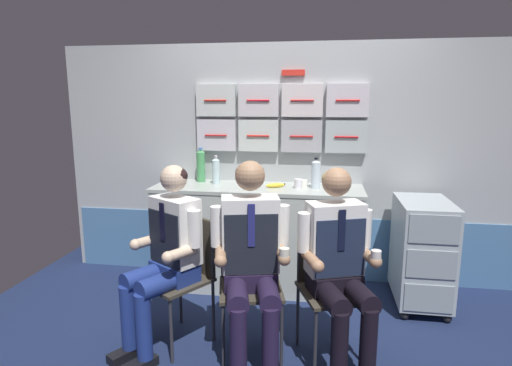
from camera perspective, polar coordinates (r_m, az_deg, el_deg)
ground at (r=3.00m, az=1.37°, el=-22.76°), size 4.80×4.80×0.04m
galley_bulkhead at (r=3.90m, az=4.07°, el=2.48°), size 4.20×0.14×2.15m
galley_counter at (r=3.80m, az=0.16°, el=-7.27°), size 1.82×0.53×0.91m
service_trolley at (r=3.70m, az=21.35°, el=-8.38°), size 0.40×0.65×0.87m
folding_chair_left at (r=3.03m, az=-9.40°, el=-10.75°), size 0.55×0.55×0.86m
crew_member_left at (r=2.88m, az=-12.05°, el=-8.88°), size 0.58×0.65×1.24m
folding_chair_right at (r=2.88m, az=-0.87°, el=-11.71°), size 0.48×0.48×0.86m
crew_member_right at (r=2.67m, az=-0.65°, el=-9.50°), size 0.52×0.67×1.28m
folding_chair_by_counter at (r=2.87m, az=9.74°, el=-11.95°), size 0.51×0.51×0.86m
crew_member_by_counter at (r=2.68m, az=11.13°, el=-10.19°), size 0.52×0.65×1.25m
water_bottle_tall at (r=3.63m, az=8.03°, el=1.23°), size 0.07×0.07×0.26m
water_bottle_blue_cap at (r=3.80m, az=-5.39°, el=1.66°), size 0.07×0.07×0.26m
water_bottle_clear at (r=3.93m, az=-7.41°, el=2.34°), size 0.08×0.08×0.31m
paper_cup_tan at (r=3.71m, az=6.41°, el=-0.01°), size 0.07×0.07×0.06m
coffee_cup_spare at (r=3.62m, az=5.67°, el=-0.06°), size 0.07×0.07×0.08m
snack_banana at (r=3.65m, az=2.61°, el=-0.30°), size 0.17×0.10×0.04m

